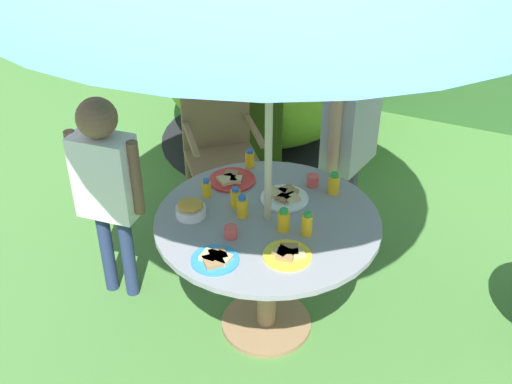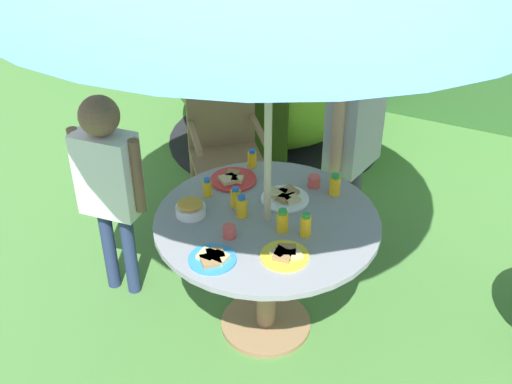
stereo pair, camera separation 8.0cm
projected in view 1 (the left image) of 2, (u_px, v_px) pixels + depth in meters
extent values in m
cube|color=#477A38|center=(266.00, 326.00, 3.55)|extent=(10.00, 10.00, 0.02)
cube|color=#33602D|center=(417.00, 9.00, 5.59)|extent=(9.00, 0.70, 1.77)
cylinder|color=#93704C|center=(266.00, 323.00, 3.54)|extent=(0.51, 0.51, 0.03)
cylinder|color=#93704C|center=(267.00, 277.00, 3.35)|extent=(0.11, 0.11, 0.71)
cylinder|color=gray|center=(268.00, 221.00, 3.15)|extent=(1.14, 1.14, 0.03)
cylinder|color=#B7AD8C|center=(268.00, 157.00, 2.95)|extent=(0.04, 0.04, 2.19)
cylinder|color=brown|center=(200.00, 214.00, 4.08)|extent=(0.04, 0.04, 0.44)
cylinder|color=brown|center=(262.00, 205.00, 4.17)|extent=(0.04, 0.04, 0.44)
cylinder|color=brown|center=(189.00, 180.00, 4.43)|extent=(0.04, 0.04, 0.44)
cylinder|color=brown|center=(247.00, 172.00, 4.52)|extent=(0.04, 0.04, 0.44)
cube|color=brown|center=(223.00, 162.00, 4.17)|extent=(0.66, 0.66, 0.04)
cube|color=brown|center=(215.00, 112.00, 4.20)|extent=(0.38, 0.32, 0.51)
cube|color=brown|center=(190.00, 137.00, 4.00)|extent=(0.33, 0.39, 0.03)
cube|color=brown|center=(254.00, 129.00, 4.10)|extent=(0.33, 0.39, 0.03)
ellipsoid|color=#8CC633|center=(268.00, 49.00, 4.99)|extent=(2.11, 2.00, 1.59)
cylinder|color=black|center=(267.00, 137.00, 5.42)|extent=(2.19, 2.19, 0.01)
cube|color=#314511|center=(248.00, 135.00, 4.53)|extent=(0.49, 0.15, 0.72)
cylinder|color=#3F3F47|center=(349.00, 200.00, 4.04)|extent=(0.09, 0.09, 0.64)
cylinder|color=#3F3F47|center=(338.00, 211.00, 3.93)|extent=(0.09, 0.09, 0.64)
cube|color=#99999E|center=(351.00, 123.00, 3.66)|extent=(0.26, 0.40, 0.54)
cylinder|color=tan|center=(367.00, 106.00, 3.79)|extent=(0.07, 0.07, 0.48)
cylinder|color=tan|center=(335.00, 132.00, 3.50)|extent=(0.07, 0.07, 0.48)
sphere|color=tan|center=(357.00, 60.00, 3.45)|extent=(0.24, 0.24, 0.24)
cylinder|color=navy|center=(107.00, 250.00, 3.65)|extent=(0.08, 0.08, 0.57)
cylinder|color=navy|center=(128.00, 255.00, 3.62)|extent=(0.08, 0.08, 0.57)
cube|color=white|center=(106.00, 176.00, 3.35)|extent=(0.34, 0.21, 0.48)
cylinder|color=brown|center=(75.00, 167.00, 3.39)|extent=(0.06, 0.06, 0.43)
cylinder|color=brown|center=(136.00, 178.00, 3.29)|extent=(0.06, 0.06, 0.43)
sphere|color=brown|center=(97.00, 118.00, 3.16)|extent=(0.21, 0.21, 0.21)
cylinder|color=white|center=(191.00, 211.00, 3.15)|extent=(0.15, 0.15, 0.05)
ellipsoid|color=gold|center=(190.00, 205.00, 3.13)|extent=(0.13, 0.13, 0.04)
cylinder|color=#338CD8|center=(215.00, 260.00, 2.86)|extent=(0.22, 0.22, 0.01)
cube|color=tan|center=(222.00, 258.00, 2.84)|extent=(0.08, 0.08, 0.02)
cube|color=#9E7547|center=(218.00, 255.00, 2.86)|extent=(0.11, 0.11, 0.02)
cube|color=tan|center=(210.00, 256.00, 2.85)|extent=(0.08, 0.08, 0.02)
cube|color=#9E7547|center=(213.00, 261.00, 2.82)|extent=(0.12, 0.12, 0.02)
cylinder|color=white|center=(284.00, 198.00, 3.28)|extent=(0.25, 0.25, 0.01)
cube|color=tan|center=(291.00, 198.00, 3.26)|extent=(0.10, 0.10, 0.02)
cube|color=#9E7547|center=(288.00, 191.00, 3.31)|extent=(0.11, 0.11, 0.02)
cube|color=tan|center=(277.00, 193.00, 3.30)|extent=(0.10, 0.10, 0.02)
cube|color=#9E7547|center=(283.00, 198.00, 3.25)|extent=(0.08, 0.08, 0.02)
cylinder|color=yellow|center=(287.00, 255.00, 2.88)|extent=(0.23, 0.23, 0.01)
cube|color=tan|center=(298.00, 254.00, 2.87)|extent=(0.09, 0.09, 0.02)
cube|color=#9E7547|center=(289.00, 250.00, 2.89)|extent=(0.11, 0.11, 0.02)
cube|color=tan|center=(282.00, 252.00, 2.88)|extent=(0.08, 0.08, 0.02)
cube|color=#9E7547|center=(285.00, 255.00, 2.86)|extent=(0.09, 0.09, 0.02)
cylinder|color=red|center=(232.00, 180.00, 3.43)|extent=(0.25, 0.25, 0.01)
cube|color=tan|center=(236.00, 179.00, 3.41)|extent=(0.08, 0.08, 0.02)
cube|color=#9E7547|center=(231.00, 174.00, 3.45)|extent=(0.08, 0.08, 0.02)
cube|color=tan|center=(227.00, 180.00, 3.41)|extent=(0.12, 0.12, 0.02)
cylinder|color=yellow|center=(236.00, 199.00, 3.20)|extent=(0.05, 0.05, 0.10)
cylinder|color=blue|center=(235.00, 189.00, 3.17)|extent=(0.04, 0.04, 0.02)
cylinder|color=yellow|center=(284.00, 221.00, 3.03)|extent=(0.06, 0.06, 0.10)
cylinder|color=green|center=(284.00, 211.00, 3.00)|extent=(0.04, 0.04, 0.02)
cylinder|color=yellow|center=(250.00, 160.00, 3.54)|extent=(0.05, 0.05, 0.09)
cylinder|color=blue|center=(250.00, 151.00, 3.51)|extent=(0.04, 0.04, 0.02)
cylinder|color=yellow|center=(334.00, 184.00, 3.31)|extent=(0.06, 0.06, 0.10)
cylinder|color=green|center=(335.00, 175.00, 3.28)|extent=(0.04, 0.04, 0.02)
cylinder|color=yellow|center=(307.00, 225.00, 3.00)|extent=(0.05, 0.05, 0.11)
cylinder|color=green|center=(308.00, 214.00, 2.96)|extent=(0.04, 0.04, 0.02)
cylinder|color=yellow|center=(242.00, 208.00, 3.13)|extent=(0.06, 0.06, 0.10)
cylinder|color=blue|center=(242.00, 198.00, 3.10)|extent=(0.04, 0.04, 0.02)
cylinder|color=yellow|center=(207.00, 189.00, 3.29)|extent=(0.05, 0.05, 0.09)
cylinder|color=blue|center=(206.00, 181.00, 3.26)|extent=(0.03, 0.03, 0.02)
cylinder|color=#E04C47|center=(313.00, 180.00, 3.38)|extent=(0.07, 0.07, 0.06)
cylinder|color=#E04C47|center=(231.00, 232.00, 2.99)|extent=(0.06, 0.06, 0.06)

